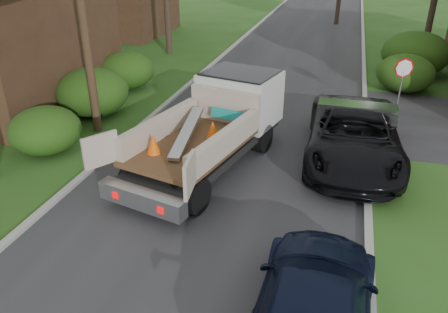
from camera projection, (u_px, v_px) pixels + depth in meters
ground at (194, 233)px, 10.65m from camera, size 120.00×120.00×0.00m
road at (268, 100)px, 19.24m from camera, size 8.00×90.00×0.02m
curb_left at (181, 91)px, 20.20m from camera, size 0.20×90.00×0.12m
curb_right at (365, 108)px, 18.23m from camera, size 0.20×90.00×0.12m
stop_sign at (402, 77)px, 16.34m from camera, size 0.71×0.32×2.48m
hedge_left_a at (45, 130)px, 14.37m from camera, size 2.34×2.34×1.53m
hedge_left_b at (92, 92)px, 17.37m from camera, size 2.86×2.86×1.87m
hedge_left_c at (126, 70)px, 20.49m from camera, size 2.60×2.60×1.70m
hedge_right_a at (405, 73)px, 20.05m from camera, size 2.60×2.60×1.70m
hedge_right_b at (416, 54)px, 22.35m from camera, size 3.38×3.38×2.21m
flatbed_truck at (222, 117)px, 13.80m from camera, size 4.21×7.10×2.52m
black_pickup at (354, 135)px, 13.78m from camera, size 3.05×6.26×1.71m
navy_suv at (312, 312)px, 7.44m from camera, size 2.23×5.18×1.49m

